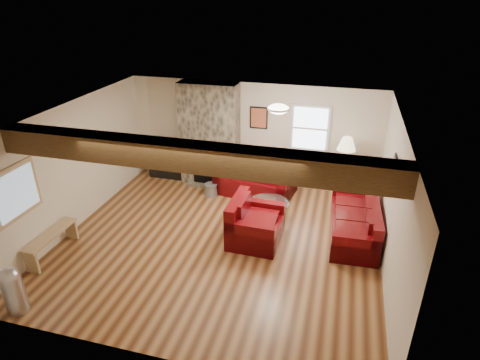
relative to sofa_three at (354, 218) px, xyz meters
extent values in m
plane|color=#562E16|center=(-2.48, -0.94, -0.39)|extent=(8.00, 8.00, 0.00)
plane|color=white|center=(-2.48, -0.94, 2.11)|extent=(8.00, 8.00, 0.00)
plane|color=#EEE3C4|center=(-2.48, 1.81, 0.86)|extent=(8.00, 0.00, 8.00)
plane|color=#EEE3C4|center=(-2.48, -3.69, 0.86)|extent=(8.00, 0.00, 8.00)
plane|color=#EEE3C4|center=(-5.48, -0.94, 0.86)|extent=(0.00, 7.50, 7.50)
plane|color=#EEE3C4|center=(0.52, -0.94, 0.86)|extent=(0.00, 7.50, 7.50)
cube|color=#362010|center=(-2.48, -2.19, 1.92)|extent=(6.00, 0.36, 0.38)
cube|color=#333028|center=(-3.48, 1.56, 0.86)|extent=(1.40, 0.50, 2.50)
cube|color=black|center=(-3.48, 1.31, 0.06)|extent=(0.70, 0.06, 0.90)
cube|color=#333028|center=(-3.48, 1.26, -0.35)|extent=(1.00, 0.25, 0.08)
cylinder|color=#4D2B18|center=(-1.72, 0.13, -0.37)|extent=(0.56, 0.56, 0.04)
cylinder|color=#4D2B18|center=(-1.72, 0.13, -0.20)|extent=(0.30, 0.30, 0.38)
cylinder|color=silver|center=(-1.72, 0.13, 0.01)|extent=(0.84, 0.84, 0.02)
cube|color=maroon|center=(-1.72, 0.13, 0.03)|extent=(0.23, 0.17, 0.03)
cube|color=black|center=(-4.64, 1.59, -0.16)|extent=(0.93, 0.37, 0.46)
imported|color=black|center=(-4.64, 1.59, 0.31)|extent=(0.82, 0.11, 0.47)
cylinder|color=#B2844A|center=(-0.29, 1.32, -0.38)|extent=(0.28, 0.28, 0.03)
cylinder|color=#B2844A|center=(-0.29, 1.32, 0.31)|extent=(0.03, 0.03, 1.41)
cone|color=beige|center=(-0.29, 1.32, 1.03)|extent=(0.40, 0.40, 0.28)
camera|label=1|loc=(-0.43, -7.06, 4.09)|focal=30.00mm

